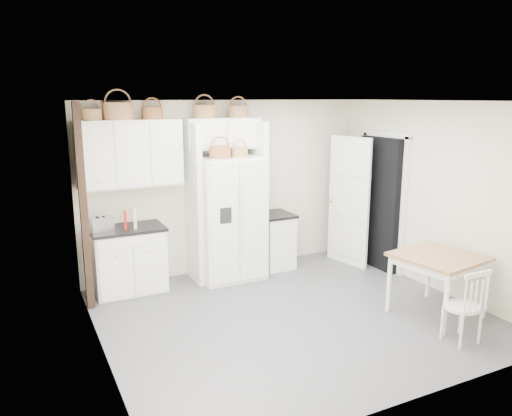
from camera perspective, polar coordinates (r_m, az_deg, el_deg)
floor at (r=6.34m, az=4.16°, el=-12.13°), size 4.50×4.50×0.00m
ceiling at (r=5.76m, az=4.58°, el=12.08°), size 4.50×4.50×0.00m
wall_back at (r=7.66m, az=-3.27°, el=2.46°), size 4.50×0.00×4.50m
wall_left at (r=5.17m, az=-17.67°, el=-3.11°), size 0.00×4.00×4.00m
wall_right at (r=7.30m, az=19.75°, el=1.21°), size 0.00×4.00×4.00m
refrigerator at (r=7.34m, az=-3.13°, el=-1.14°), size 0.94×0.75×1.81m
base_cab_left at (r=7.13m, az=-14.35°, el=-5.87°), size 0.95×0.60×0.88m
base_cab_right at (r=7.89m, az=2.18°, el=-3.84°), size 0.47×0.57×0.83m
dining_table at (r=6.60m, az=19.95°, el=-8.26°), size 1.06×1.06×0.77m
windsor_chair at (r=5.99m, az=22.53°, el=-10.41°), size 0.40×0.37×0.81m
counter_left at (r=7.00m, az=-14.55°, el=-2.31°), size 0.99×0.64×0.04m
counter_right at (r=7.78m, az=2.21°, el=-0.77°), size 0.51×0.60×0.04m
toaster at (r=6.82m, az=-17.30°, el=-1.82°), size 0.32×0.23×0.20m
cookbook_red at (r=6.89m, az=-14.69°, el=-1.37°), size 0.07×0.16×0.24m
cookbook_cream at (r=6.91m, az=-13.65°, el=-1.20°), size 0.08×0.17×0.25m
basket_upper_a at (r=6.85m, az=-18.26°, el=10.10°), size 0.26×0.26×0.15m
basket_upper_b at (r=6.91m, az=-15.46°, el=10.63°), size 0.39×0.39×0.23m
basket_upper_c at (r=7.01m, az=-11.75°, el=10.57°), size 0.28×0.28×0.16m
basket_bridge_a at (r=7.24m, az=-5.90°, el=10.91°), size 0.33×0.33×0.19m
basket_bridge_b at (r=7.44m, az=-2.06°, el=10.96°), size 0.30×0.30×0.17m
basket_fridge_a at (r=7.02m, az=-4.13°, el=6.39°), size 0.30×0.30×0.16m
basket_fridge_b at (r=7.14m, az=-1.90°, el=6.40°), size 0.24×0.24×0.13m
upper_cabinet at (r=6.97m, az=-14.25°, el=6.06°), size 1.40×0.34×0.90m
bridge_cabinet at (r=7.35m, az=-3.91°, el=8.50°), size 1.12×0.34×0.45m
fridge_panel_left at (r=7.19m, az=-7.16°, el=0.47°), size 0.08×0.60×2.30m
fridge_panel_right at (r=7.57m, az=0.14°, el=1.20°), size 0.08×0.60×2.30m
trim_post at (r=6.48m, az=-19.10°, el=-0.11°), size 0.09×0.09×2.60m
doorway_void at (r=8.00m, az=14.05°, el=0.52°), size 0.18×0.85×2.05m
door_slab at (r=8.04m, az=10.55°, el=0.74°), size 0.21×0.79×2.05m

